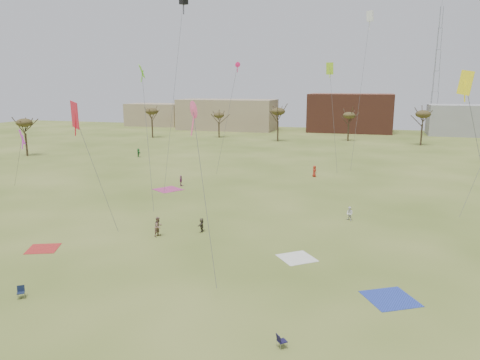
# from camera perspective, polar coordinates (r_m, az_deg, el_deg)

# --- Properties ---
(ground) EXTENTS (260.00, 260.00, 0.00)m
(ground) POSITION_cam_1_polar(r_m,az_deg,el_deg) (36.51, -5.49, -12.27)
(ground) COLOR #44581B
(ground) RESTS_ON ground
(spectator_fore_b) EXTENTS (0.98, 1.13, 1.98)m
(spectator_fore_b) POSITION_cam_1_polar(r_m,az_deg,el_deg) (46.34, -10.22, -5.78)
(spectator_fore_b) COLOR #826252
(spectator_fore_b) RESTS_ON ground
(spectator_fore_c) EXTENTS (0.52, 1.38, 1.45)m
(spectator_fore_c) POSITION_cam_1_polar(r_m,az_deg,el_deg) (47.16, -4.85, -5.64)
(spectator_fore_c) COLOR #4F4638
(spectator_fore_c) RESTS_ON ground
(spectator_mid_d) EXTENTS (0.49, 0.98, 1.61)m
(spectator_mid_d) POSITION_cam_1_polar(r_m,az_deg,el_deg) (68.46, -7.43, -0.08)
(spectator_mid_d) COLOR #8A397A
(spectator_mid_d) RESTS_ON ground
(spectator_mid_e) EXTENTS (0.97, 0.93, 1.57)m
(spectator_mid_e) POSITION_cam_1_polar(r_m,az_deg,el_deg) (52.23, 13.62, -4.13)
(spectator_mid_e) COLOR white
(spectator_mid_e) RESTS_ON ground
(flyer_far_a) EXTENTS (1.58, 1.51, 1.79)m
(flyer_far_a) POSITION_cam_1_polar(r_m,az_deg,el_deg) (97.44, -12.64, 3.36)
(flyer_far_a) COLOR #257132
(flyer_far_a) RESTS_ON ground
(flyer_far_b) EXTENTS (0.88, 1.07, 1.87)m
(flyer_far_b) POSITION_cam_1_polar(r_m,az_deg,el_deg) (75.59, 9.32, 1.10)
(flyer_far_b) COLOR #AE2D1D
(flyer_far_b) RESTS_ON ground
(blanket_red) EXTENTS (3.49, 3.49, 0.03)m
(blanket_red) POSITION_cam_1_polar(r_m,az_deg,el_deg) (46.26, -23.51, -7.93)
(blanket_red) COLOR red
(blanket_red) RESTS_ON ground
(blanket_blue) EXTENTS (4.46, 4.46, 0.03)m
(blanket_blue) POSITION_cam_1_polar(r_m,az_deg,el_deg) (34.96, 18.37, -14.00)
(blanket_blue) COLOR #263CA5
(blanket_blue) RESTS_ON ground
(blanket_cream) EXTENTS (3.99, 3.99, 0.03)m
(blanket_cream) POSITION_cam_1_polar(r_m,az_deg,el_deg) (40.65, 7.16, -9.72)
(blanket_cream) COLOR white
(blanket_cream) RESTS_ON ground
(blanket_plum) EXTENTS (4.73, 4.73, 0.03)m
(blanket_plum) POSITION_cam_1_polar(r_m,az_deg,el_deg) (66.49, -9.02, -1.19)
(blanket_plum) COLOR #B13673
(blanket_plum) RESTS_ON ground
(camp_chair_left) EXTENTS (0.73, 0.74, 0.87)m
(camp_chair_left) POSITION_cam_1_polar(r_m,az_deg,el_deg) (36.79, -25.82, -12.84)
(camp_chair_left) COLOR #131C34
(camp_chair_left) RESTS_ON ground
(camp_chair_center) EXTENTS (0.74, 0.73, 0.87)m
(camp_chair_center) POSITION_cam_1_polar(r_m,az_deg,el_deg) (27.95, 5.26, -19.79)
(camp_chair_center) COLOR #151232
(camp_chair_center) RESTS_ON ground
(kites_aloft) EXTENTS (79.03, 54.29, 25.99)m
(kites_aloft) POSITION_cam_1_polar(r_m,az_deg,el_deg) (65.83, 7.19, 17.84)
(kites_aloft) COLOR red
(kites_aloft) RESTS_ON ground
(tree_line) EXTENTS (117.44, 49.32, 8.91)m
(tree_line) POSITION_cam_1_polar(r_m,az_deg,el_deg) (111.29, 8.52, 7.76)
(tree_line) COLOR #3A2B1E
(tree_line) RESTS_ON ground
(building_tan) EXTENTS (32.00, 14.00, 10.00)m
(building_tan) POSITION_cam_1_polar(r_m,az_deg,el_deg) (153.72, -1.62, 8.23)
(building_tan) COLOR #937F60
(building_tan) RESTS_ON ground
(building_brick) EXTENTS (26.00, 16.00, 12.00)m
(building_brick) POSITION_cam_1_polar(r_m,az_deg,el_deg) (151.26, 13.71, 8.21)
(building_brick) COLOR brown
(building_brick) RESTS_ON ground
(building_grey) EXTENTS (24.00, 12.00, 9.00)m
(building_grey) POSITION_cam_1_polar(r_m,az_deg,el_deg) (151.65, 27.04, 6.70)
(building_grey) COLOR gray
(building_grey) RESTS_ON ground
(building_tan_west) EXTENTS (20.00, 12.00, 8.00)m
(building_tan_west) POSITION_cam_1_polar(r_m,az_deg,el_deg) (171.76, -10.52, 8.09)
(building_tan_west) COLOR #937F60
(building_tan_west) RESTS_ON ground
(radio_tower) EXTENTS (1.51, 1.72, 41.00)m
(radio_tower) POSITION_cam_1_polar(r_m,az_deg,el_deg) (156.82, 23.43, 12.54)
(radio_tower) COLOR #9EA3A8
(radio_tower) RESTS_ON ground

